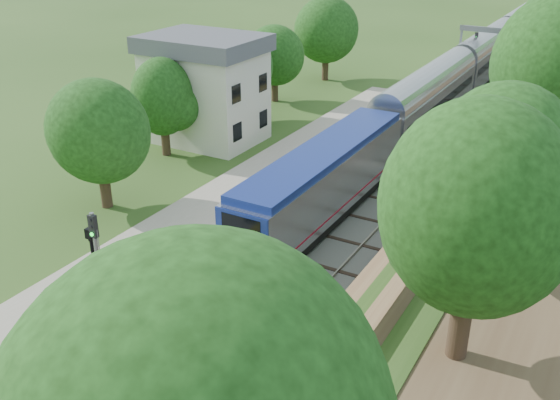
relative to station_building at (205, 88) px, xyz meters
The scene contains 10 objects.
trackbed 34.24m from the station_building, 61.93° to the left, with size 9.50×170.00×0.28m.
platform 16.99m from the station_building, 57.86° to the right, with size 6.40×68.00×0.38m, color gray.
yellow_stripe 18.58m from the station_building, 50.24° to the right, with size 0.55×68.00×0.01m, color gold.
station_building is the anchor object (origin of this frame).
signal_gantry 29.94m from the station_building, 56.62° to the left, with size 8.40×0.38×6.20m.
trees_behind_platform 9.76m from the station_building, 73.13° to the right, with size 7.82×53.32×7.21m.
train 41.76m from the station_building, 70.39° to the left, with size 2.83×113.72×4.16m.
lamppost_far 24.84m from the station_building, 64.26° to the right, with size 0.46×0.46×4.66m.
signal_platform 25.02m from the station_building, 63.66° to the right, with size 0.32×0.25×5.45m.
signal_farside 20.64m from the station_building, 11.94° to the right, with size 0.37×0.29×6.71m.
Camera 1 is at (13.84, -7.25, 16.22)m, focal length 40.00 mm.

